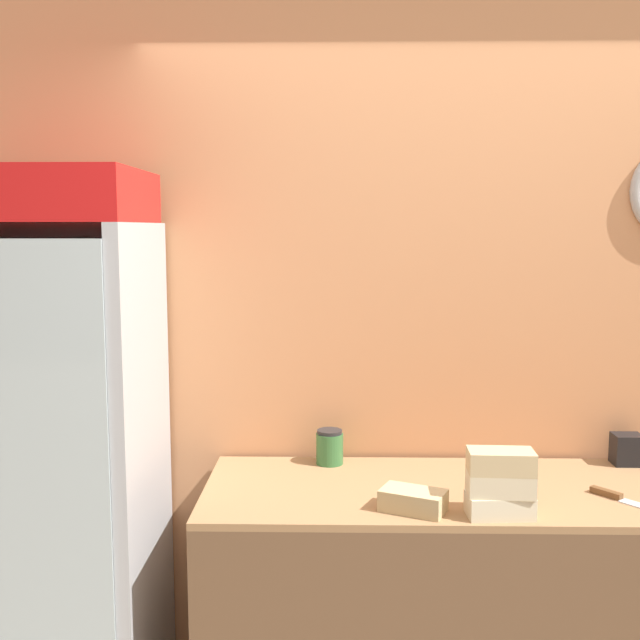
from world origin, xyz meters
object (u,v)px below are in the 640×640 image
object	(u,v)px
sandwich_stack_bottom	(500,505)
sandwich_stack_top	(501,461)
sandwich_stack_middle	(500,483)
sandwich_flat_left	(413,501)
napkin_dispenser	(627,449)
condiment_jar	(330,447)
beverage_cooler	(54,424)
chefs_knife	(619,498)

from	to	relation	value
sandwich_stack_bottom	sandwich_stack_top	distance (m)	0.14
sandwich_stack_bottom	sandwich_stack_middle	distance (m)	0.07
sandwich_stack_bottom	sandwich_flat_left	xyz separation A→B (m)	(-0.27, 0.04, -0.00)
sandwich_flat_left	napkin_dispenser	distance (m)	1.02
sandwich_stack_middle	napkin_dispenser	size ratio (longest dim) A/B	1.76
sandwich_stack_middle	sandwich_stack_top	distance (m)	0.07
napkin_dispenser	condiment_jar	bearing A→B (deg)	-179.36
sandwich_stack_bottom	condiment_jar	world-z (taller)	condiment_jar
sandwich_flat_left	napkin_dispenser	size ratio (longest dim) A/B	1.97
beverage_cooler	condiment_jar	world-z (taller)	beverage_cooler
beverage_cooler	sandwich_flat_left	distance (m)	1.33
sandwich_stack_top	sandwich_flat_left	bearing A→B (deg)	171.86
beverage_cooler	condiment_jar	xyz separation A→B (m)	(1.01, 0.19, -0.14)
sandwich_flat_left	condiment_jar	size ratio (longest dim) A/B	1.75
sandwich_stack_top	condiment_jar	world-z (taller)	sandwich_stack_top
beverage_cooler	sandwich_stack_top	world-z (taller)	beverage_cooler
beverage_cooler	chefs_knife	bearing A→B (deg)	-5.26
beverage_cooler	sandwich_stack_top	xyz separation A→B (m)	(1.55, -0.33, -0.02)
sandwich_stack_bottom	sandwich_stack_top	world-z (taller)	sandwich_stack_top
sandwich_stack_middle	sandwich_flat_left	size ratio (longest dim) A/B	0.89
sandwich_stack_bottom	condiment_jar	distance (m)	0.76
condiment_jar	napkin_dispenser	bearing A→B (deg)	0.64
napkin_dispenser	sandwich_stack_bottom	bearing A→B (deg)	-138.54
sandwich_stack_top	condiment_jar	distance (m)	0.77
napkin_dispenser	sandwich_stack_top	bearing A→B (deg)	-138.54
beverage_cooler	sandwich_stack_bottom	bearing A→B (deg)	-12.16
sandwich_stack_middle	sandwich_flat_left	world-z (taller)	sandwich_stack_middle
sandwich_stack_middle	condiment_jar	size ratio (longest dim) A/B	1.56
sandwich_flat_left	chefs_knife	distance (m)	0.72
chefs_knife	condiment_jar	bearing A→B (deg)	159.13
beverage_cooler	sandwich_flat_left	xyz separation A→B (m)	(1.28, -0.30, -0.17)
beverage_cooler	napkin_dispenser	size ratio (longest dim) A/B	16.62
sandwich_stack_bottom	sandwich_stack_top	size ratio (longest dim) A/B	1.01
sandwich_stack_middle	sandwich_stack_bottom	bearing A→B (deg)	0.00
beverage_cooler	napkin_dispenser	world-z (taller)	beverage_cooler
sandwich_stack_middle	napkin_dispenser	xyz separation A→B (m)	(0.61, 0.54, -0.05)
beverage_cooler	napkin_dispenser	xyz separation A→B (m)	(2.17, 0.21, -0.15)
sandwich_flat_left	sandwich_stack_top	bearing A→B (deg)	-8.14
sandwich_stack_middle	sandwich_stack_top	xyz separation A→B (m)	(-0.00, 0.00, 0.07)
sandwich_stack_top	napkin_dispenser	world-z (taller)	sandwich_stack_top
sandwich_stack_top	sandwich_stack_bottom	bearing A→B (deg)	0.00
sandwich_stack_middle	sandwich_stack_top	world-z (taller)	sandwich_stack_top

